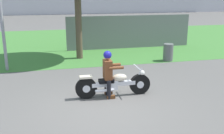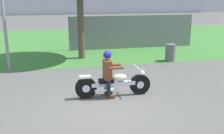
% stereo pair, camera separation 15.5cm
% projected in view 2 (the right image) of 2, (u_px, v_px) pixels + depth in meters
% --- Properties ---
extents(ground, '(120.00, 120.00, 0.00)m').
position_uv_depth(ground, '(102.00, 107.00, 7.15)').
color(ground, '#565451').
extents(grass_verge, '(60.00, 12.00, 0.01)m').
position_uv_depth(grass_verge, '(74.00, 42.00, 16.51)').
color(grass_verge, '#3D7533').
rests_on(grass_verge, ground).
extents(motorcycle_lead, '(2.26, 0.66, 0.87)m').
position_uv_depth(motorcycle_lead, '(114.00, 84.00, 7.78)').
color(motorcycle_lead, black).
rests_on(motorcycle_lead, ground).
extents(rider_lead, '(0.55, 0.48, 1.39)m').
position_uv_depth(rider_lead, '(108.00, 70.00, 7.63)').
color(rider_lead, black).
rests_on(rider_lead, ground).
extents(trash_can, '(0.44, 0.44, 0.78)m').
position_uv_depth(trash_can, '(170.00, 53.00, 11.84)').
color(trash_can, '#595E5B').
rests_on(trash_can, ground).
extents(fence_segment, '(7.00, 0.06, 1.80)m').
position_uv_depth(fence_segment, '(133.00, 32.00, 14.50)').
color(fence_segment, slate).
rests_on(fence_segment, ground).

